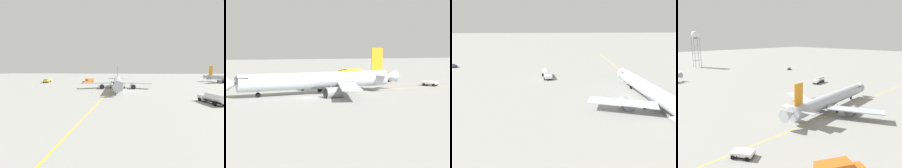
{
  "view_description": "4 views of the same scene",
  "coord_description": "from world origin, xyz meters",
  "views": [
    {
      "loc": [
        -0.84,
        -66.74,
        8.91
      ],
      "look_at": [
        -8.52,
        6.47,
        2.06
      ],
      "focal_mm": 24.32,
      "sensor_mm": 36.0,
      "label": 1
    },
    {
      "loc": [
        67.9,
        -20.1,
        10.24
      ],
      "look_at": [
        16.37,
        0.31,
        4.56
      ],
      "focal_mm": 53.16,
      "sensor_mm": 36.0,
      "label": 2
    },
    {
      "loc": [
        19.05,
        54.33,
        20.52
      ],
      "look_at": [
        16.37,
        0.31,
        4.79
      ],
      "focal_mm": 35.89,
      "sensor_mm": 36.0,
      "label": 3
    },
    {
      "loc": [
        -43.7,
        59.75,
        22.32
      ],
      "look_at": [
        16.37,
        0.31,
        4.05
      ],
      "focal_mm": 35.31,
      "sensor_mm": 36.0,
      "label": 4
    }
  ],
  "objects": [
    {
      "name": "ground_plane",
      "position": [
        0.0,
        0.0,
        0.0
      ],
      "size": [
        600.0,
        600.0,
        0.0
      ],
      "primitive_type": "plane",
      "color": "gray"
    },
    {
      "name": "airliner_main",
      "position": [
        -5.68,
        4.5,
        2.98
      ],
      "size": [
        34.54,
        43.24,
        11.08
      ],
      "rotation": [
        0.0,
        0.0,
        4.79
      ],
      "color": "#B2B7C1",
      "rests_on": "ground_plane"
    },
    {
      "name": "fuel_tanker_truck",
      "position": [
        21.42,
        -24.77,
        1.57
      ],
      "size": [
        3.93,
        8.81,
        2.87
      ],
      "rotation": [
        0.0,
        0.0,
        1.74
      ],
      "color": "#232326",
      "rests_on": "ground_plane"
    },
    {
      "name": "baggage_truck_truck",
      "position": [
        63.05,
        -45.06,
        0.71
      ],
      "size": [
        3.9,
        4.08,
        1.22
      ],
      "rotation": [
        0.0,
        0.0,
        5.43
      ],
      "color": "#232326",
      "rests_on": "ground_plane"
    },
    {
      "name": "taxiway_centreline",
      "position": [
        -8.47,
        8.71,
        0.0
      ],
      "size": [
        1.97,
        176.33,
        0.01
      ],
      "rotation": [
        0.0,
        0.0,
        4.7
      ],
      "color": "yellow",
      "rests_on": "ground_plane"
    }
  ]
}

